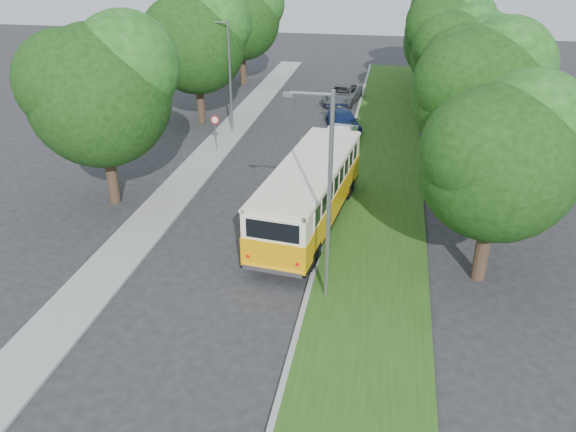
% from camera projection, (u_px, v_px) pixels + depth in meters
% --- Properties ---
extents(ground, '(120.00, 120.00, 0.00)m').
position_uv_depth(ground, '(235.00, 254.00, 24.35)').
color(ground, '#252527').
rests_on(ground, ground).
extents(curb, '(0.20, 70.00, 0.15)m').
position_uv_depth(curb, '(331.00, 210.00, 28.10)').
color(curb, gray).
rests_on(curb, ground).
extents(grass_verge, '(4.50, 70.00, 0.13)m').
position_uv_depth(grass_verge, '(378.00, 214.00, 27.72)').
color(grass_verge, '#234B14').
rests_on(grass_verge, ground).
extents(sidewalk, '(2.20, 70.00, 0.12)m').
position_uv_depth(sidewalk, '(172.00, 197.00, 29.50)').
color(sidewalk, gray).
rests_on(sidewalk, ground).
extents(treeline, '(24.27, 41.91, 9.46)m').
position_uv_depth(treeline, '(350.00, 44.00, 36.93)').
color(treeline, '#332319').
rests_on(treeline, ground).
extents(lamppost_near, '(1.71, 0.16, 8.00)m').
position_uv_depth(lamppost_near, '(327.00, 193.00, 19.49)').
color(lamppost_near, gray).
rests_on(lamppost_near, ground).
extents(lamppost_far, '(1.71, 0.16, 7.50)m').
position_uv_depth(lamppost_far, '(228.00, 73.00, 37.30)').
color(lamppost_far, gray).
rests_on(lamppost_far, ground).
extents(warning_sign, '(0.56, 0.10, 2.50)m').
position_uv_depth(warning_sign, '(215.00, 127.00, 34.82)').
color(warning_sign, gray).
rests_on(warning_sign, ground).
extents(vintage_bus, '(4.00, 11.01, 3.20)m').
position_uv_depth(vintage_bus, '(309.00, 195.00, 26.04)').
color(vintage_bus, '#FFA908').
rests_on(vintage_bus, ground).
extents(car_silver, '(3.27, 4.77, 1.51)m').
position_uv_depth(car_silver, '(319.00, 152.00, 33.57)').
color(car_silver, silver).
rests_on(car_silver, ground).
extents(car_white, '(2.24, 4.55, 1.43)m').
position_uv_depth(car_white, '(338.00, 139.00, 35.84)').
color(car_white, white).
rests_on(car_white, ground).
extents(car_blue, '(3.19, 4.86, 1.31)m').
position_uv_depth(car_blue, '(343.00, 121.00, 39.47)').
color(car_blue, navy).
rests_on(car_blue, ground).
extents(car_grey, '(3.11, 5.43, 1.43)m').
position_uv_depth(car_grey, '(343.00, 94.00, 45.70)').
color(car_grey, '#575B5E').
rests_on(car_grey, ground).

